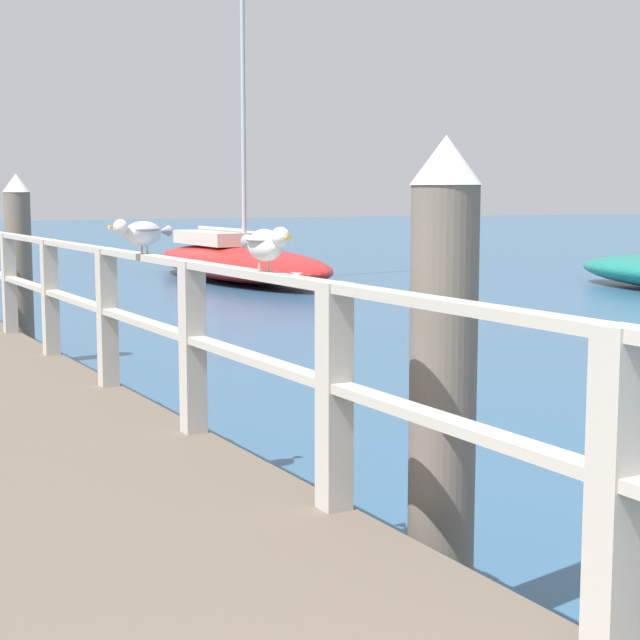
# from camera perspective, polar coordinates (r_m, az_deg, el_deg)

# --- Properties ---
(dock_piling_near) EXTENTS (0.29, 0.29, 2.10)m
(dock_piling_near) POSITION_cam_1_polar(r_m,az_deg,el_deg) (4.22, 6.94, -3.93)
(dock_piling_near) COLOR #6B6056
(dock_piling_near) RESTS_ON ground_plane
(dock_piling_far) EXTENTS (0.29, 0.29, 2.10)m
(dock_piling_far) POSITION_cam_1_polar(r_m,az_deg,el_deg) (11.57, -16.60, 2.75)
(dock_piling_far) COLOR #6B6056
(dock_piling_far) RESTS_ON ground_plane
(seagull_foreground) EXTENTS (0.18, 0.48, 0.21)m
(seagull_foreground) POSITION_cam_1_polar(r_m,az_deg,el_deg) (4.73, -3.09, 4.34)
(seagull_foreground) COLOR white
(seagull_foreground) RESTS_ON pier_railing
(seagull_background) EXTENTS (0.46, 0.25, 0.21)m
(seagull_background) POSITION_cam_1_polar(r_m,az_deg,el_deg) (6.34, -10.01, 4.91)
(seagull_background) COLOR white
(seagull_background) RESTS_ON pier_railing
(boat_0) EXTENTS (2.56, 7.96, 10.12)m
(boat_0) POSITION_cam_1_polar(r_m,az_deg,el_deg) (22.65, -4.74, 3.40)
(boat_0) COLOR red
(boat_0) RESTS_ON ground_plane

